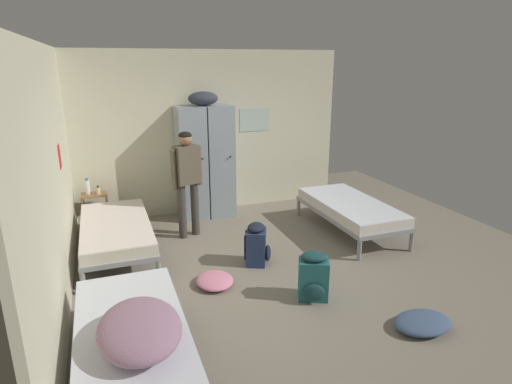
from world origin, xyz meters
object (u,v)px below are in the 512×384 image
object	(u,v)px
shelf_unit	(95,208)
bedding_heap	(140,329)
lotion_bottle	(98,190)
clothes_pile_denim	(423,323)
clothes_pile_pink	(215,281)
person_traveler	(187,175)
bed_left_front	(132,336)
backpack_navy	(257,245)
bed_left_rear	(116,229)
bed_right	(350,208)
water_bottle	(87,187)
backpack_teal	(313,277)
locker_bank	(205,160)

from	to	relation	value
shelf_unit	bedding_heap	world-z (taller)	bedding_heap
shelf_unit	lotion_bottle	distance (m)	0.29
clothes_pile_denim	clothes_pile_pink	bearing A→B (deg)	137.71
person_traveler	shelf_unit	bearing A→B (deg)	148.73
lotion_bottle	clothes_pile_pink	world-z (taller)	lotion_bottle
bed_left_front	backpack_navy	xyz separation A→B (m)	(1.69, 1.61, -0.12)
bedding_heap	backpack_navy	distance (m)	2.52
bed_left_rear	bed_left_front	size ratio (longest dim) A/B	1.00
bed_left_rear	bed_right	bearing A→B (deg)	-5.57
bed_right	person_traveler	xyz separation A→B (m)	(-2.35, 0.69, 0.57)
lotion_bottle	backpack_navy	xyz separation A→B (m)	(1.87, -1.97, -0.37)
water_bottle	backpack_navy	xyz separation A→B (m)	(2.02, -2.03, -0.42)
shelf_unit	lotion_bottle	xyz separation A→B (m)	(0.07, -0.04, 0.28)
bed_right	lotion_bottle	distance (m)	3.87
backpack_teal	water_bottle	bearing A→B (deg)	126.95
bed_left_front	clothes_pile_denim	size ratio (longest dim) A/B	3.19
backpack_navy	backpack_teal	bearing A→B (deg)	-74.78
water_bottle	backpack_teal	size ratio (longest dim) A/B	0.46
bedding_heap	bed_left_rear	bearing A→B (deg)	91.10
bed_left_front	backpack_teal	xyz separation A→B (m)	(1.97, 0.58, -0.12)
bedding_heap	clothes_pile_pink	distance (m)	1.89
locker_bank	bed_left_rear	size ratio (longest dim) A/B	1.09
water_bottle	lotion_bottle	xyz separation A→B (m)	(0.15, -0.06, -0.06)
backpack_navy	bed_left_rear	bearing A→B (deg)	153.04
bed_right	clothes_pile_pink	bearing A→B (deg)	-159.48
bedding_heap	locker_bank	bearing A→B (deg)	69.33
locker_bank	shelf_unit	distance (m)	1.88
bedding_heap	water_bottle	distance (m)	3.94
locker_bank	clothes_pile_denim	bearing A→B (deg)	-73.01
shelf_unit	bed_left_rear	size ratio (longest dim) A/B	0.30
clothes_pile_pink	person_traveler	bearing A→B (deg)	88.77
bedding_heap	water_bottle	size ratio (longest dim) A/B	3.31
bed_left_rear	backpack_navy	xyz separation A→B (m)	(1.69, -0.86, -0.12)
shelf_unit	clothes_pile_pink	distance (m)	2.71
bed_left_rear	clothes_pile_denim	xyz separation A→B (m)	(2.72, -2.77, -0.32)
lotion_bottle	bedding_heap	bearing A→B (deg)	-86.55
backpack_navy	person_traveler	bearing A→B (deg)	117.50
lotion_bottle	clothes_pile_denim	xyz separation A→B (m)	(2.90, -3.88, -0.56)
bedding_heap	water_bottle	world-z (taller)	water_bottle
bed_left_rear	backpack_navy	distance (m)	1.90
clothes_pile_pink	shelf_unit	bearing A→B (deg)	118.18
backpack_teal	bed_right	bearing A→B (deg)	47.32
bed_left_front	bed_left_rear	bearing A→B (deg)	90.00
bed_left_rear	water_bottle	xyz separation A→B (m)	(-0.33, 1.17, 0.30)
bed_left_front	lotion_bottle	bearing A→B (deg)	92.88
locker_bank	lotion_bottle	distance (m)	1.74
bed_left_rear	person_traveler	xyz separation A→B (m)	(1.05, 0.36, 0.57)
lotion_bottle	shelf_unit	bearing A→B (deg)	150.26
person_traveler	clothes_pile_denim	size ratio (longest dim) A/B	2.65
person_traveler	lotion_bottle	distance (m)	1.48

